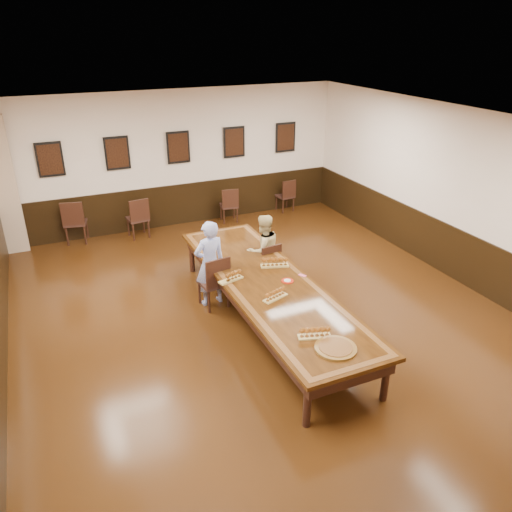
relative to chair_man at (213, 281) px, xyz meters
name	(u,v)px	position (x,y,z in m)	size (l,w,h in m)	color
floor	(268,322)	(0.63, -0.89, -0.49)	(8.00, 10.00, 0.02)	black
ceiling	(271,126)	(0.63, -0.89, 2.73)	(8.00, 10.00, 0.02)	white
wall_back	(178,159)	(0.63, 4.12, 1.12)	(8.00, 0.02, 3.20)	beige
wall_right	(467,199)	(4.64, -0.89, 1.12)	(0.02, 10.00, 3.20)	beige
chair_man	(213,281)	(0.00, 0.00, 0.00)	(0.45, 0.49, 0.97)	#321C16
chair_woman	(266,264)	(1.14, 0.29, -0.04)	(0.41, 0.45, 0.89)	#321C16
spare_chair_a	(75,221)	(-1.87, 3.93, 0.02)	(0.47, 0.51, 1.01)	#321C16
spare_chair_b	(137,217)	(-0.54, 3.67, -0.01)	(0.45, 0.49, 0.96)	#321C16
spare_chair_c	(229,204)	(1.75, 3.76, -0.05)	(0.41, 0.45, 0.88)	#321C16
spare_chair_d	(285,195)	(3.38, 3.89, -0.06)	(0.40, 0.44, 0.86)	#321C16
person_man	(210,263)	(-0.01, 0.10, 0.29)	(0.56, 0.37, 1.55)	#5266CD
person_woman	(263,250)	(1.13, 0.39, 0.21)	(0.69, 0.53, 1.38)	beige
pink_phone	(302,275)	(1.23, -0.91, 0.27)	(0.06, 0.13, 0.01)	#ED4F7C
curtain	(5,187)	(-3.12, 3.93, 0.97)	(0.45, 0.18, 2.90)	tan
wainscoting	(269,296)	(0.63, -0.89, 0.02)	(8.00, 10.00, 1.00)	black
conference_table	(269,290)	(0.63, -0.89, 0.13)	(1.40, 5.00, 0.76)	black
posters	(178,147)	(0.63, 4.05, 1.42)	(6.14, 0.04, 0.74)	black
flight_a	(232,276)	(0.11, -0.60, 0.34)	(0.44, 0.23, 0.16)	#B09349
flight_b	(275,262)	(0.97, -0.42, 0.35)	(0.49, 0.29, 0.18)	#B09349
flight_c	(275,294)	(0.50, -1.41, 0.34)	(0.44, 0.25, 0.16)	#B09349
flight_d	(315,333)	(0.52, -2.54, 0.34)	(0.46, 0.26, 0.16)	#B09349
red_plate_grp	(287,281)	(0.92, -1.00, 0.28)	(0.20, 0.20, 0.03)	#B41E0C
carved_platter	(336,348)	(0.63, -2.88, 0.29)	(0.57, 0.57, 0.04)	#583711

